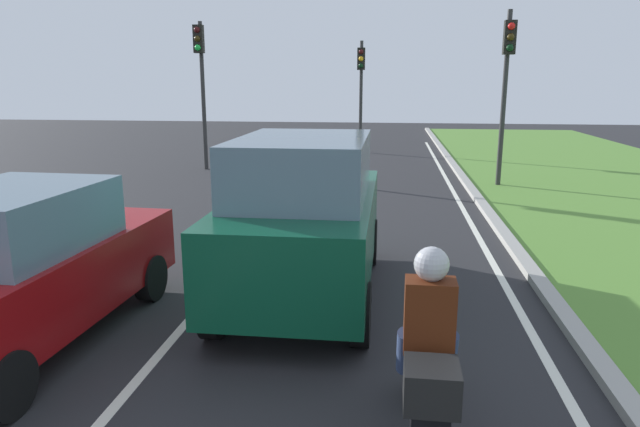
% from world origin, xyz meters
% --- Properties ---
extents(ground_plane, '(60.00, 60.00, 0.00)m').
position_xyz_m(ground_plane, '(0.00, 14.00, 0.00)').
color(ground_plane, '#262628').
extents(lane_line_center, '(0.12, 32.00, 0.01)m').
position_xyz_m(lane_line_center, '(-0.70, 14.00, 0.00)').
color(lane_line_center, silver).
rests_on(lane_line_center, ground).
extents(lane_line_right_edge, '(0.12, 32.00, 0.01)m').
position_xyz_m(lane_line_right_edge, '(3.60, 14.00, 0.00)').
color(lane_line_right_edge, silver).
rests_on(lane_line_right_edge, ground).
extents(curb_right, '(0.24, 48.00, 0.12)m').
position_xyz_m(curb_right, '(4.10, 14.00, 0.06)').
color(curb_right, '#9E9B93').
rests_on(curb_right, ground).
extents(car_suv_ahead, '(1.98, 4.51, 2.28)m').
position_xyz_m(car_suv_ahead, '(0.66, 8.32, 1.17)').
color(car_suv_ahead, '#0C472D').
rests_on(car_suv_ahead, ground).
extents(car_sedan_left_lane, '(1.97, 4.36, 1.86)m').
position_xyz_m(car_sedan_left_lane, '(-2.33, 6.43, 0.92)').
color(car_sedan_left_lane, maroon).
rests_on(car_sedan_left_lane, ground).
extents(motorcycle, '(0.40, 1.90, 1.01)m').
position_xyz_m(motorcycle, '(2.17, 4.98, 0.57)').
color(motorcycle, black).
rests_on(motorcycle, ground).
extents(rider_person, '(0.50, 0.40, 1.16)m').
position_xyz_m(rider_person, '(2.17, 5.03, 1.19)').
color(rider_person, '#4C1E0C').
rests_on(rider_person, ground).
extents(traffic_light_near_right, '(0.32, 0.50, 4.94)m').
position_xyz_m(traffic_light_near_right, '(4.97, 17.49, 3.31)').
color(traffic_light_near_right, '#2D2D2D').
rests_on(traffic_light_near_right, ground).
extents(traffic_light_overhead_left, '(0.32, 0.50, 4.96)m').
position_xyz_m(traffic_light_overhead_left, '(-4.60, 19.74, 3.41)').
color(traffic_light_overhead_left, '#2D2D2D').
rests_on(traffic_light_overhead_left, ground).
extents(traffic_light_far_median, '(0.32, 0.50, 4.68)m').
position_xyz_m(traffic_light_far_median, '(0.50, 25.33, 3.14)').
color(traffic_light_far_median, '#2D2D2D').
rests_on(traffic_light_far_median, ground).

